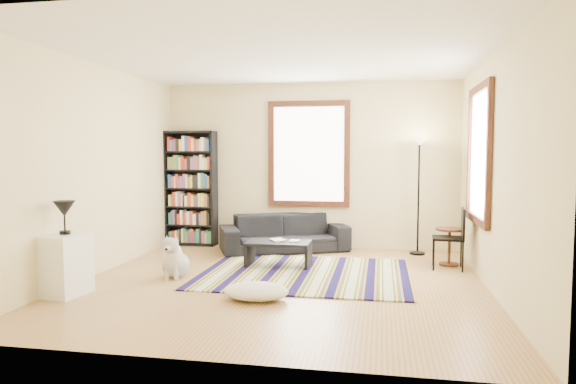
% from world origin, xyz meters
% --- Properties ---
extents(floor, '(5.00, 5.00, 0.10)m').
position_xyz_m(floor, '(0.00, 0.00, -0.05)').
color(floor, tan).
rests_on(floor, ground).
extents(ceiling, '(5.00, 5.00, 0.10)m').
position_xyz_m(ceiling, '(0.00, 0.00, 2.85)').
color(ceiling, white).
rests_on(ceiling, floor).
extents(wall_back, '(5.00, 0.10, 2.80)m').
position_xyz_m(wall_back, '(0.00, 2.55, 1.40)').
color(wall_back, beige).
rests_on(wall_back, floor).
extents(wall_front, '(5.00, 0.10, 2.80)m').
position_xyz_m(wall_front, '(0.00, -2.55, 1.40)').
color(wall_front, beige).
rests_on(wall_front, floor).
extents(wall_left, '(0.10, 5.00, 2.80)m').
position_xyz_m(wall_left, '(-2.55, 0.00, 1.40)').
color(wall_left, beige).
rests_on(wall_left, floor).
extents(wall_right, '(0.10, 5.00, 2.80)m').
position_xyz_m(wall_right, '(2.55, 0.00, 1.40)').
color(wall_right, beige).
rests_on(wall_right, floor).
extents(window_back, '(1.20, 0.06, 1.60)m').
position_xyz_m(window_back, '(0.00, 2.47, 1.60)').
color(window_back, white).
rests_on(window_back, wall_back).
extents(window_right, '(0.06, 1.20, 1.60)m').
position_xyz_m(window_right, '(2.47, 0.80, 1.60)').
color(window_right, white).
rests_on(window_right, wall_right).
extents(rug, '(2.78, 2.23, 0.02)m').
position_xyz_m(rug, '(0.23, 0.49, 0.01)').
color(rug, '#100B3A').
rests_on(rug, floor).
extents(sofa, '(1.58, 2.22, 0.60)m').
position_xyz_m(sofa, '(-0.34, 2.05, 0.30)').
color(sofa, black).
rests_on(sofa, floor).
extents(bookshelf, '(0.90, 0.30, 2.00)m').
position_xyz_m(bookshelf, '(-2.07, 2.32, 1.00)').
color(bookshelf, black).
rests_on(bookshelf, floor).
extents(coffee_table, '(1.03, 0.83, 0.36)m').
position_xyz_m(coffee_table, '(-0.21, 0.90, 0.18)').
color(coffee_table, black).
rests_on(coffee_table, floor).
extents(book_a, '(0.30, 0.28, 0.02)m').
position_xyz_m(book_a, '(-0.31, 0.90, 0.37)').
color(book_a, beige).
rests_on(book_a, coffee_table).
extents(book_b, '(0.20, 0.15, 0.01)m').
position_xyz_m(book_b, '(-0.06, 0.95, 0.37)').
color(book_b, beige).
rests_on(book_b, coffee_table).
extents(floor_cushion, '(0.87, 0.76, 0.18)m').
position_xyz_m(floor_cushion, '(-0.13, -0.77, 0.09)').
color(floor_cushion, beige).
rests_on(floor_cushion, floor).
extents(floor_lamp, '(0.36, 0.36, 1.86)m').
position_xyz_m(floor_lamp, '(1.81, 2.15, 0.93)').
color(floor_lamp, black).
rests_on(floor_lamp, floor).
extents(side_table, '(0.41, 0.41, 0.54)m').
position_xyz_m(side_table, '(2.20, 1.39, 0.27)').
color(side_table, '#4D2A13').
rests_on(side_table, floor).
extents(folding_chair, '(0.45, 0.43, 0.86)m').
position_xyz_m(folding_chair, '(2.15, 1.17, 0.43)').
color(folding_chair, black).
rests_on(folding_chair, floor).
extents(white_cabinet, '(0.44, 0.55, 0.70)m').
position_xyz_m(white_cabinet, '(-2.30, -0.99, 0.35)').
color(white_cabinet, white).
rests_on(white_cabinet, floor).
extents(table_lamp, '(0.30, 0.30, 0.38)m').
position_xyz_m(table_lamp, '(-2.30, -0.99, 0.89)').
color(table_lamp, black).
rests_on(table_lamp, white_cabinet).
extents(dog, '(0.42, 0.57, 0.55)m').
position_xyz_m(dog, '(-1.41, 0.03, 0.27)').
color(dog, silver).
rests_on(dog, floor).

